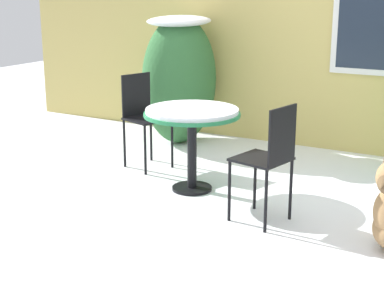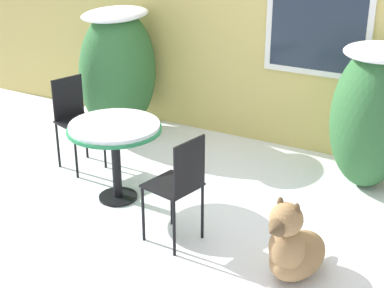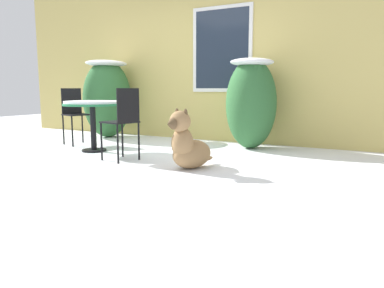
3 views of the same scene
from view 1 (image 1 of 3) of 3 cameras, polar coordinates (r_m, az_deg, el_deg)
name	(u,v)px [view 1 (image 1 of 3)]	position (r m, az deg, el deg)	size (l,w,h in m)	color
ground_plane	(240,214)	(4.67, 4.71, -6.74)	(16.00, 16.00, 0.00)	white
shrub_left	(180,77)	(6.57, -1.20, 6.52)	(0.74, 1.03, 1.42)	#2D6033
patio_table	(192,121)	(5.00, 0.00, 2.29)	(0.82, 0.82, 0.73)	black
patio_chair_near_table	(144,115)	(5.73, -4.72, 2.85)	(0.47, 0.47, 0.91)	black
patio_chair_far_side	(269,157)	(4.36, 7.44, -1.22)	(0.44, 0.44, 0.91)	black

